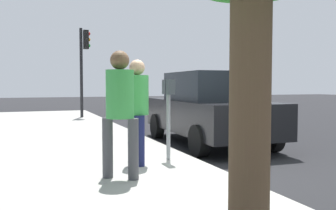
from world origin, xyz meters
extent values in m
plane|color=#232326|center=(0.00, 0.00, 0.00)|extent=(80.00, 80.00, 0.00)
cube|color=#A8A59E|center=(0.00, 3.00, 0.07)|extent=(28.00, 6.00, 0.15)
cylinder|color=gray|center=(0.65, 0.50, 0.72)|extent=(0.07, 0.07, 1.15)
cube|color=#383D42|center=(0.55, 0.50, 1.43)|extent=(0.16, 0.11, 0.26)
cube|color=#383D42|center=(0.75, 0.50, 1.43)|extent=(0.16, 0.11, 0.26)
cube|color=#268C33|center=(0.55, 0.44, 1.45)|extent=(0.10, 0.01, 0.10)
cube|color=#268C33|center=(0.75, 0.44, 1.45)|extent=(0.10, 0.01, 0.10)
cylinder|color=#191E4C|center=(0.69, 1.10, 0.56)|extent=(0.15, 0.15, 0.82)
cylinder|color=#191E4C|center=(0.32, 1.12, 0.56)|extent=(0.15, 0.15, 0.82)
cylinder|color=green|center=(0.50, 1.11, 1.30)|extent=(0.38, 0.38, 0.65)
sphere|color=tan|center=(0.50, 1.11, 1.75)|extent=(0.26, 0.26, 0.26)
cylinder|color=#47474C|center=(-0.22, 1.76, 0.58)|extent=(0.15, 0.15, 0.85)
cylinder|color=#47474C|center=(-0.46, 1.45, 0.58)|extent=(0.15, 0.15, 0.85)
cylinder|color=green|center=(-0.34, 1.61, 1.34)|extent=(0.39, 0.39, 0.67)
sphere|color=brown|center=(-0.34, 1.61, 1.81)|extent=(0.27, 0.27, 0.27)
cube|color=black|center=(2.74, -1.35, 0.71)|extent=(4.46, 1.99, 0.76)
cube|color=black|center=(2.54, -1.34, 1.43)|extent=(2.26, 1.77, 0.68)
cylinder|color=black|center=(4.20, -0.53, 0.33)|extent=(0.67, 0.24, 0.66)
cylinder|color=black|center=(4.14, -2.27, 0.33)|extent=(0.67, 0.24, 0.66)
cylinder|color=black|center=(1.34, -0.43, 0.33)|extent=(0.67, 0.24, 0.66)
cylinder|color=black|center=(1.28, -2.17, 0.33)|extent=(0.67, 0.24, 0.66)
cylinder|color=brown|center=(-2.95, 1.21, 1.42)|extent=(0.32, 0.32, 2.55)
cylinder|color=black|center=(9.89, 0.73, 1.95)|extent=(0.12, 0.12, 3.60)
cube|color=black|center=(9.89, 0.53, 3.30)|extent=(0.24, 0.20, 0.76)
sphere|color=red|center=(9.89, 0.42, 3.54)|extent=(0.14, 0.14, 0.14)
sphere|color=orange|center=(9.89, 0.42, 3.30)|extent=(0.14, 0.14, 0.14)
sphere|color=green|center=(9.89, 0.42, 3.06)|extent=(0.14, 0.14, 0.14)
camera|label=1|loc=(-5.37, 2.82, 1.47)|focal=39.46mm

